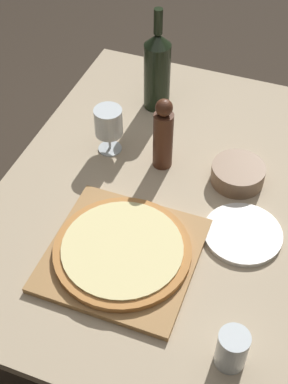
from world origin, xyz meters
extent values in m
plane|color=#382D23|center=(0.00, 0.00, 0.00)|extent=(12.00, 12.00, 0.00)
cube|color=tan|center=(0.00, 0.00, 0.71)|extent=(0.96, 1.28, 0.03)
cylinder|color=brown|center=(-0.42, 0.58, 0.35)|extent=(0.06, 0.06, 0.69)
cube|color=#A87A47|center=(-0.04, -0.27, 0.73)|extent=(0.38, 0.38, 0.02)
cylinder|color=#BC7A3D|center=(-0.04, -0.27, 0.75)|extent=(0.36, 0.36, 0.02)
cylinder|color=beige|center=(-0.04, -0.27, 0.76)|extent=(0.32, 0.32, 0.01)
cylinder|color=black|center=(-0.17, 0.37, 0.84)|extent=(0.09, 0.09, 0.23)
cone|color=black|center=(-0.17, 0.37, 0.98)|extent=(0.09, 0.09, 0.04)
cylinder|color=black|center=(-0.17, 0.37, 1.04)|extent=(0.03, 0.03, 0.08)
cylinder|color=#4C2819|center=(-0.05, 0.10, 0.82)|extent=(0.06, 0.06, 0.19)
sphere|color=#4C2819|center=(-0.05, 0.10, 0.94)|extent=(0.05, 0.05, 0.05)
cylinder|color=silver|center=(-0.23, 0.11, 0.73)|extent=(0.07, 0.07, 0.00)
cylinder|color=silver|center=(-0.23, 0.11, 0.76)|extent=(0.01, 0.01, 0.06)
cylinder|color=silver|center=(-0.23, 0.11, 0.83)|extent=(0.09, 0.09, 0.09)
cylinder|color=#84664C|center=(0.18, 0.11, 0.75)|extent=(0.16, 0.16, 0.06)
cylinder|color=silver|center=(0.30, -0.45, 0.78)|extent=(0.07, 0.07, 0.11)
cylinder|color=silver|center=(0.24, -0.09, 0.73)|extent=(0.21, 0.21, 0.01)
camera|label=1|loc=(0.31, -1.03, 1.86)|focal=50.00mm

